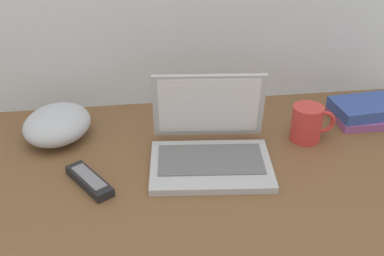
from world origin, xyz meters
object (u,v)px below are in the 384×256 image
(coffee_mug, at_px, (308,123))
(cushion, at_px, (57,124))
(laptop, at_px, (210,144))
(remote_control_near, at_px, (89,181))
(book_stack, at_px, (365,111))

(coffee_mug, distance_m, cushion, 0.70)
(laptop, relative_size, coffee_mug, 2.62)
(remote_control_near, relative_size, book_stack, 0.80)
(laptop, height_order, coffee_mug, laptop)
(cushion, bearing_deg, remote_control_near, -67.67)
(book_stack, bearing_deg, cushion, 179.12)
(book_stack, distance_m, cushion, 0.91)
(book_stack, bearing_deg, laptop, -163.08)
(laptop, height_order, book_stack, laptop)
(laptop, height_order, remote_control_near, laptop)
(coffee_mug, bearing_deg, laptop, -167.27)
(book_stack, bearing_deg, coffee_mug, -157.71)
(book_stack, bearing_deg, remote_control_near, -164.64)
(remote_control_near, xyz_separation_m, book_stack, (0.81, 0.22, 0.02))
(book_stack, height_order, cushion, cushion)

